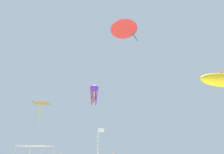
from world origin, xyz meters
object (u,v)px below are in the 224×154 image
at_px(banner_flag, 98,147).
at_px(canopy_tent, 36,147).
at_px(kite_octopus_purple, 94,89).
at_px(kite_delta_red, 124,28).
at_px(kite_diamond_orange, 41,104).
at_px(kite_inflatable_yellow, 221,80).

bearing_deg(banner_flag, canopy_tent, 162.35).
xyz_separation_m(canopy_tent, kite_octopus_purple, (2.05, 20.03, 11.40)).
height_order(kite_delta_red, kite_diamond_orange, kite_delta_red).
distance_m(kite_delta_red, kite_diamond_orange, 18.22).
height_order(canopy_tent, banner_flag, banner_flag).
bearing_deg(kite_octopus_purple, kite_delta_red, 49.19).
relative_size(banner_flag, kite_diamond_orange, 1.24).
xyz_separation_m(kite_inflatable_yellow, kite_delta_red, (-9.41, 5.76, 9.52)).
height_order(kite_octopus_purple, kite_inflatable_yellow, kite_octopus_purple).
bearing_deg(canopy_tent, kite_diamond_orange, 113.72).
bearing_deg(kite_delta_red, banner_flag, 48.13).
bearing_deg(kite_inflatable_yellow, kite_octopus_purple, 106.74).
xyz_separation_m(canopy_tent, kite_diamond_orange, (-4.91, 11.17, 6.75)).
distance_m(banner_flag, kite_octopus_purple, 25.48).
height_order(banner_flag, kite_octopus_purple, kite_octopus_purple).
xyz_separation_m(canopy_tent, kite_delta_red, (9.15, 3.59, 15.51)).
bearing_deg(kite_delta_red, canopy_tent, 0.20).
bearing_deg(kite_diamond_orange, kite_delta_red, -38.24).
height_order(banner_flag, kite_delta_red, kite_delta_red).
xyz_separation_m(banner_flag, kite_inflatable_yellow, (11.60, 0.04, 5.99)).
relative_size(canopy_tent, kite_inflatable_yellow, 0.67).
xyz_separation_m(banner_flag, kite_octopus_purple, (-4.91, 22.24, 11.41)).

